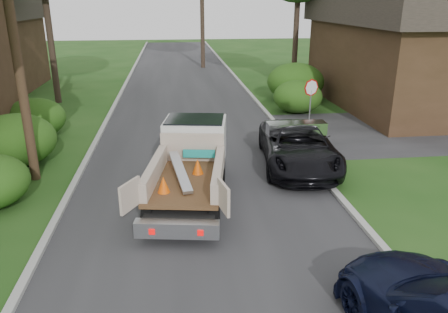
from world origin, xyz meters
name	(u,v)px	position (x,y,z in m)	size (l,w,h in m)	color
ground	(212,247)	(0.00, 0.00, 0.00)	(120.00, 120.00, 0.00)	#1B4212
road	(192,131)	(0.00, 10.00, 0.00)	(8.00, 90.00, 0.02)	#28282B
curb_left	(100,133)	(-4.10, 10.00, 0.06)	(0.20, 90.00, 0.12)	#9E9E99
curb_right	(279,127)	(4.10, 10.00, 0.06)	(0.20, 90.00, 0.12)	#9E9E99
stop_sign	(311,95)	(5.20, 9.00, 1.78)	(0.71, 0.32, 2.48)	slate
utility_pole	(11,18)	(-5.48, 4.98, 5.17)	(2.42, 1.25, 10.00)	#382619
house_right	(422,48)	(13.00, 14.00, 3.16)	(9.72, 12.96, 6.20)	#3A2717
hedge_left_b	(15,140)	(-6.50, 6.50, 0.94)	(2.86, 2.86, 1.87)	#1E4810
hedge_left_c	(35,118)	(-6.80, 10.00, 0.85)	(2.60, 2.60, 1.70)	#1E4810
hedge_right_a	(298,97)	(5.80, 13.00, 0.85)	(2.60, 2.60, 1.70)	#1E4810
hedge_right_b	(295,82)	(6.50, 16.00, 1.10)	(3.38, 3.38, 2.21)	#1E4810
flatbed_truck	(192,156)	(-0.28, 3.46, 1.13)	(3.12, 5.76, 2.08)	black
black_pickup	(298,146)	(3.60, 5.16, 0.75)	(2.49, 5.40, 1.50)	black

